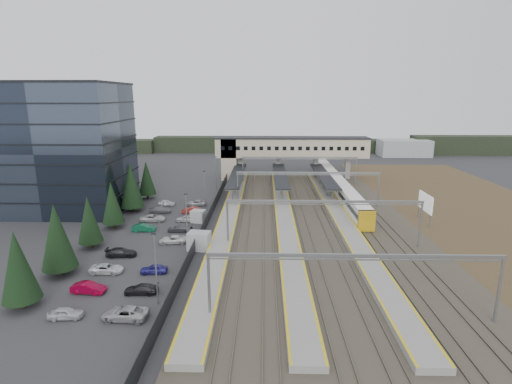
{
  "coord_description": "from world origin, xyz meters",
  "views": [
    {
      "loc": [
        3.36,
        -63.57,
        21.78
      ],
      "look_at": [
        1.77,
        10.03,
        4.0
      ],
      "focal_mm": 28.0,
      "sensor_mm": 36.0,
      "label": 1
    }
  ],
  "objects_px": {
    "relay_cabin_near": "(199,241)",
    "footbridge": "(281,149)",
    "office_building": "(60,147)",
    "relay_cabin_far": "(198,216)",
    "billboard": "(425,203)",
    "train": "(336,184)"
  },
  "relations": [
    {
      "from": "relay_cabin_near",
      "to": "office_building",
      "type": "bearing_deg",
      "value": 144.7
    },
    {
      "from": "office_building",
      "to": "footbridge",
      "type": "xyz_separation_m",
      "value": [
        43.7,
        30.0,
        -4.26
      ]
    },
    {
      "from": "office_building",
      "to": "billboard",
      "type": "relative_size",
      "value": 3.96
    },
    {
      "from": "relay_cabin_near",
      "to": "billboard",
      "type": "relative_size",
      "value": 0.55
    },
    {
      "from": "relay_cabin_far",
      "to": "footbridge",
      "type": "bearing_deg",
      "value": 67.27
    },
    {
      "from": "relay_cabin_near",
      "to": "footbridge",
      "type": "relative_size",
      "value": 0.08
    },
    {
      "from": "office_building",
      "to": "relay_cabin_near",
      "type": "xyz_separation_m",
      "value": [
        29.92,
        -21.19,
        -10.89
      ]
    },
    {
      "from": "relay_cabin_near",
      "to": "billboard",
      "type": "xyz_separation_m",
      "value": [
        37.57,
        13.41,
        2.23
      ]
    },
    {
      "from": "train",
      "to": "billboard",
      "type": "distance_m",
      "value": 25.24
    },
    {
      "from": "relay_cabin_near",
      "to": "billboard",
      "type": "height_order",
      "value": "billboard"
    },
    {
      "from": "footbridge",
      "to": "train",
      "type": "bearing_deg",
      "value": -51.33
    },
    {
      "from": "footbridge",
      "to": "train",
      "type": "relative_size",
      "value": 0.71
    },
    {
      "from": "billboard",
      "to": "office_building",
      "type": "bearing_deg",
      "value": 173.42
    },
    {
      "from": "footbridge",
      "to": "relay_cabin_near",
      "type": "bearing_deg",
      "value": -105.07
    },
    {
      "from": "office_building",
      "to": "relay_cabin_far",
      "type": "xyz_separation_m",
      "value": [
        27.67,
        -8.29,
        -11.13
      ]
    },
    {
      "from": "relay_cabin_far",
      "to": "billboard",
      "type": "bearing_deg",
      "value": 0.73
    },
    {
      "from": "footbridge",
      "to": "billboard",
      "type": "height_order",
      "value": "footbridge"
    },
    {
      "from": "office_building",
      "to": "relay_cabin_far",
      "type": "bearing_deg",
      "value": -16.68
    },
    {
      "from": "office_building",
      "to": "relay_cabin_near",
      "type": "height_order",
      "value": "office_building"
    },
    {
      "from": "office_building",
      "to": "relay_cabin_far",
      "type": "height_order",
      "value": "office_building"
    },
    {
      "from": "train",
      "to": "billboard",
      "type": "xyz_separation_m",
      "value": [
        11.5,
        -22.41,
        1.57
      ]
    },
    {
      "from": "office_building",
      "to": "billboard",
      "type": "height_order",
      "value": "office_building"
    }
  ]
}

